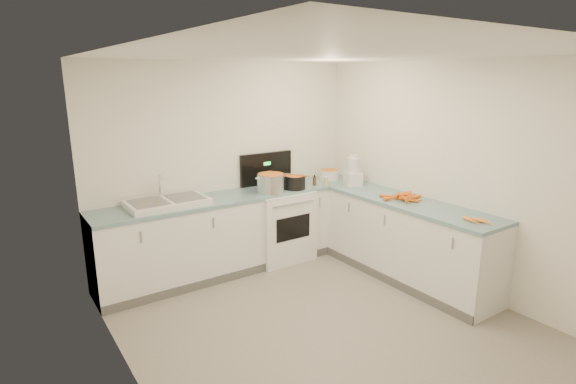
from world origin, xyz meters
TOP-DOWN VIEW (x-y plane):
  - floor at (0.00, 0.00)m, footprint 3.50×4.00m
  - ceiling at (0.00, 0.00)m, footprint 3.50×4.00m
  - wall_back at (0.00, 2.00)m, footprint 3.50×0.00m
  - wall_front at (0.00, -2.00)m, footprint 3.50×0.00m
  - wall_left at (-1.75, 0.00)m, footprint 0.00×4.00m
  - wall_right at (1.75, 0.00)m, footprint 0.00×4.00m
  - counter_back at (0.00, 1.70)m, footprint 3.50×0.62m
  - counter_right at (1.45, 0.30)m, footprint 0.62×2.20m
  - stove at (0.55, 1.69)m, footprint 0.76×0.65m
  - sink at (-0.90, 1.70)m, footprint 0.86×0.52m
  - steel_pot at (0.36, 1.56)m, footprint 0.45×0.45m
  - black_pot at (0.70, 1.54)m, footprint 0.32×0.32m
  - wooden_spoon at (0.70, 1.54)m, footprint 0.22×0.36m
  - mixing_bowl at (1.42, 1.73)m, footprint 0.34×0.34m
  - extract_bottle at (1.03, 1.55)m, footprint 0.05×0.05m
  - spice_jar at (1.16, 1.48)m, footprint 0.06×0.06m
  - food_processor at (1.46, 1.29)m, footprint 0.27×0.29m
  - carrot_pile at (1.44, 0.40)m, footprint 0.42×0.46m
  - peeled_carrots at (1.39, -0.60)m, footprint 0.16×0.31m
  - peelings at (-1.12, 1.68)m, footprint 0.22×0.23m

SIDE VIEW (x-z plane):
  - floor at x=0.00m, z-range 0.00..0.00m
  - counter_back at x=0.00m, z-range 0.00..0.94m
  - counter_right at x=1.45m, z-range 0.00..0.94m
  - stove at x=0.55m, z-range -0.21..1.15m
  - peeled_carrots at x=1.39m, z-range 0.94..0.98m
  - carrot_pile at x=1.44m, z-range 0.93..1.02m
  - sink at x=-0.90m, z-range 0.82..1.13m
  - spice_jar at x=1.16m, z-range 0.94..1.04m
  - extract_bottle at x=1.03m, z-range 0.94..1.06m
  - mixing_bowl at x=1.42m, z-range 0.94..1.07m
  - black_pot at x=0.70m, z-range 0.92..1.11m
  - peelings at x=-1.12m, z-range 1.01..1.02m
  - steel_pot at x=0.36m, z-range 0.92..1.17m
  - food_processor at x=1.46m, z-range 0.91..1.31m
  - wooden_spoon at x=0.70m, z-range 1.11..1.13m
  - wall_back at x=0.00m, z-range 0.00..2.50m
  - wall_front at x=0.00m, z-range 0.00..2.50m
  - wall_left at x=-1.75m, z-range 0.00..2.50m
  - wall_right at x=1.75m, z-range 0.00..2.50m
  - ceiling at x=0.00m, z-range 2.50..2.50m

